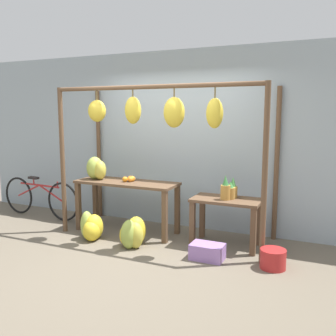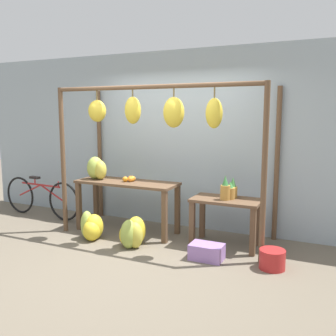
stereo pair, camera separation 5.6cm
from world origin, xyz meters
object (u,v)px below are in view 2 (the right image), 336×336
object	(u,v)px
banana_pile_ground_left	(91,228)
parked_bicycle	(41,197)
fruit_crate_white	(207,252)
blue_bucket	(272,259)
pineapple_cluster	(228,190)
banana_pile_ground_right	(132,233)
orange_pile	(131,179)
banana_pile_on_table	(97,169)

from	to	relation	value
banana_pile_ground_left	parked_bicycle	size ratio (longest dim) A/B	0.25
fruit_crate_white	parked_bicycle	world-z (taller)	parked_bicycle
blue_bucket	pineapple_cluster	bearing A→B (deg)	143.71
banana_pile_ground_left	parked_bicycle	bearing A→B (deg)	158.24
banana_pile_ground_right	parked_bicycle	world-z (taller)	parked_bicycle
banana_pile_ground_left	blue_bucket	bearing A→B (deg)	0.60
orange_pile	banana_pile_ground_right	world-z (taller)	orange_pile
banana_pile_ground_left	fruit_crate_white	xyz separation A→B (m)	(1.78, -0.03, -0.07)
fruit_crate_white	parked_bicycle	bearing A→B (deg)	169.09
pineapple_cluster	banana_pile_ground_left	distance (m)	2.06
banana_pile_on_table	orange_pile	distance (m)	0.59
banana_pile_on_table	blue_bucket	bearing A→B (deg)	-9.49
pineapple_cluster	fruit_crate_white	xyz separation A→B (m)	(-0.10, -0.57, -0.69)
banana_pile_ground_left	banana_pile_ground_right	size ratio (longest dim) A/B	0.89
banana_pile_on_table	banana_pile_ground_left	world-z (taller)	banana_pile_on_table
orange_pile	banana_pile_ground_left	xyz separation A→B (m)	(-0.35, -0.56, -0.66)
blue_bucket	banana_pile_on_table	bearing A→B (deg)	170.51
banana_pile_ground_right	blue_bucket	distance (m)	1.88
fruit_crate_white	blue_bucket	size ratio (longest dim) A/B	1.36
banana_pile_on_table	banana_pile_ground_right	xyz separation A→B (m)	(0.93, -0.52, -0.77)
parked_bicycle	pineapple_cluster	bearing A→B (deg)	-1.18
orange_pile	banana_pile_ground_right	size ratio (longest dim) A/B	0.43
blue_bucket	parked_bicycle	distance (m)	4.16
banana_pile_on_table	pineapple_cluster	xyz separation A→B (m)	(2.11, 0.04, -0.17)
pineapple_cluster	banana_pile_ground_right	size ratio (longest dim) A/B	0.68
pineapple_cluster	parked_bicycle	xyz separation A→B (m)	(-3.41, 0.07, -0.44)
pineapple_cluster	parked_bicycle	world-z (taller)	pineapple_cluster
banana_pile_ground_right	banana_pile_ground_left	bearing A→B (deg)	178.25
banana_pile_ground_left	blue_bucket	world-z (taller)	banana_pile_ground_left
pineapple_cluster	banana_pile_ground_left	world-z (taller)	pineapple_cluster
orange_pile	banana_pile_ground_left	distance (m)	0.93
blue_bucket	orange_pile	bearing A→B (deg)	166.64
orange_pile	banana_pile_on_table	bearing A→B (deg)	-174.03
banana_pile_on_table	fruit_crate_white	size ratio (longest dim) A/B	0.96
banana_pile_ground_left	blue_bucket	xyz separation A→B (m)	(2.58, 0.03, -0.05)
pineapple_cluster	orange_pile	bearing A→B (deg)	179.33
banana_pile_ground_left	fruit_crate_white	bearing A→B (deg)	-0.93
banana_pile_ground_right	blue_bucket	size ratio (longest dim) A/B	1.61
banana_pile_on_table	banana_pile_ground_left	size ratio (longest dim) A/B	0.90
pineapple_cluster	fruit_crate_white	size ratio (longest dim) A/B	0.81
parked_bicycle	orange_pile	bearing A→B (deg)	-1.60
fruit_crate_white	pineapple_cluster	bearing A→B (deg)	80.09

